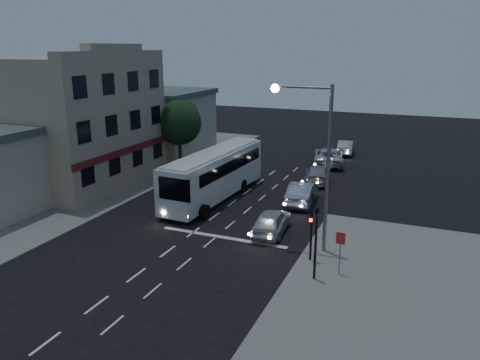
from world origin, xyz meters
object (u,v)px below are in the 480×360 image
at_px(car_sedan_c, 328,156).
at_px(traffic_signal_main, 312,219).
at_px(street_tree, 179,121).
at_px(car_sedan_a, 302,193).
at_px(traffic_signal_side, 316,235).
at_px(tour_bus, 215,173).
at_px(regulatory_sign, 340,246).
at_px(car_extra, 346,147).
at_px(car_suv, 272,221).
at_px(streetlight, 316,150).
at_px(car_sedan_b, 317,174).

bearing_deg(car_sedan_c, traffic_signal_main, 87.08).
distance_m(car_sedan_c, street_tree, 14.51).
relative_size(car_sedan_a, traffic_signal_side, 1.17).
relative_size(tour_bus, regulatory_sign, 5.37).
distance_m(car_extra, street_tree, 18.15).
distance_m(car_extra, regulatory_sign, 27.89).
distance_m(car_sedan_a, regulatory_sign, 11.17).
height_order(car_suv, car_sedan_c, car_sedan_c).
xyz_separation_m(car_suv, car_sedan_a, (0.26, 6.11, 0.05)).
bearing_deg(car_suv, traffic_signal_side, 123.83).
relative_size(car_sedan_c, regulatory_sign, 2.66).
bearing_deg(traffic_signal_side, car_sedan_a, 107.99).
height_order(traffic_signal_side, street_tree, street_tree).
distance_m(traffic_signal_side, streetlight, 4.84).
height_order(car_extra, traffic_signal_side, traffic_signal_side).
xyz_separation_m(car_sedan_a, car_sedan_b, (-0.28, 5.81, -0.09)).
height_order(car_sedan_b, street_tree, street_tree).
distance_m(tour_bus, traffic_signal_main, 11.98).
xyz_separation_m(car_suv, traffic_signal_side, (3.87, -5.00, 1.68)).
relative_size(car_sedan_b, streetlight, 0.54).
relative_size(tour_bus, traffic_signal_main, 2.88).
distance_m(tour_bus, car_sedan_b, 9.51).
distance_m(car_sedan_c, car_extra, 5.32).
bearing_deg(traffic_signal_main, streetlight, 100.20).
distance_m(traffic_signal_main, regulatory_sign, 2.14).
distance_m(regulatory_sign, street_tree, 23.40).
distance_m(car_sedan_a, traffic_signal_side, 11.79).
height_order(car_sedan_c, traffic_signal_main, traffic_signal_main).
bearing_deg(car_sedan_a, streetlight, 104.65).
xyz_separation_m(streetlight, street_tree, (-15.55, 12.82, -1.23)).
xyz_separation_m(tour_bus, traffic_signal_main, (9.19, -7.67, 0.47)).
relative_size(car_sedan_a, car_extra, 1.10).
height_order(traffic_signal_side, streetlight, streetlight).
relative_size(car_extra, streetlight, 0.49).
height_order(car_suv, street_tree, street_tree).
bearing_deg(street_tree, streetlight, -39.51).
xyz_separation_m(car_sedan_b, streetlight, (2.94, -13.52, 5.03)).
xyz_separation_m(tour_bus, street_tree, (-6.62, 6.57, 2.55)).
bearing_deg(regulatory_sign, streetlight, 128.75).
relative_size(car_sedan_b, traffic_signal_side, 1.18).
xyz_separation_m(car_sedan_b, regulatory_sign, (4.89, -15.96, 0.90)).
bearing_deg(tour_bus, car_sedan_b, 53.20).
bearing_deg(traffic_signal_side, car_sedan_b, 102.95).
xyz_separation_m(car_suv, car_sedan_b, (-0.02, 11.92, -0.04)).
xyz_separation_m(car_sedan_a, car_sedan_c, (-0.71, 12.06, 0.02)).
bearing_deg(car_suv, car_sedan_b, -93.80).
height_order(traffic_signal_main, street_tree, street_tree).
bearing_deg(car_suv, car_extra, -94.48).
bearing_deg(regulatory_sign, car_sedan_c, 103.45).
bearing_deg(tour_bus, car_sedan_c, 70.31).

